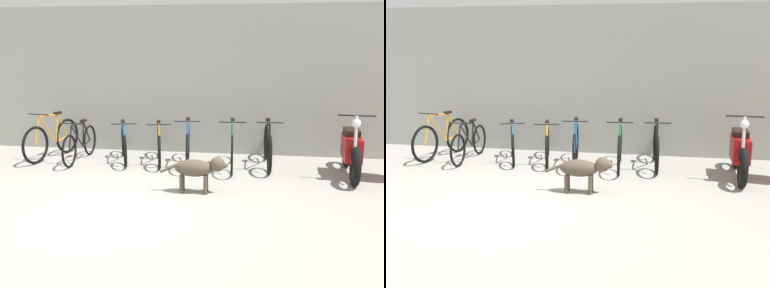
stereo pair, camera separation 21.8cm
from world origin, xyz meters
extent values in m
plane|color=gray|center=(0.00, 0.00, 0.00)|extent=(60.00, 60.00, 0.00)
cube|color=gray|center=(0.00, 3.64, 1.49)|extent=(9.55, 0.20, 2.98)
torus|color=black|center=(-2.20, 2.16, 0.36)|extent=(0.20, 0.71, 0.72)
torus|color=black|center=(-1.99, 3.11, 0.36)|extent=(0.20, 0.71, 0.72)
cylinder|color=orange|center=(-2.12, 2.53, 0.59)|extent=(0.13, 0.48, 0.59)
cylinder|color=orange|center=(-2.06, 2.80, 0.57)|extent=(0.05, 0.13, 0.54)
cylinder|color=orange|center=(-2.11, 2.58, 0.86)|extent=(0.15, 0.55, 0.06)
cylinder|color=orange|center=(-2.03, 2.93, 0.33)|extent=(0.11, 0.37, 0.08)
cylinder|color=orange|center=(-2.02, 2.98, 0.60)|extent=(0.09, 0.29, 0.50)
cylinder|color=orange|center=(-2.19, 2.24, 0.62)|extent=(0.06, 0.17, 0.53)
cube|color=black|center=(-2.05, 2.85, 0.87)|extent=(0.11, 0.19, 0.05)
cylinder|color=black|center=(-2.17, 2.31, 0.92)|extent=(0.45, 0.12, 0.02)
torus|color=black|center=(-1.46, 2.00, 0.31)|extent=(0.05, 0.61, 0.61)
torus|color=black|center=(-1.47, 3.02, 0.31)|extent=(0.05, 0.61, 0.61)
cylinder|color=black|center=(-1.47, 2.40, 0.50)|extent=(0.03, 0.50, 0.51)
cylinder|color=black|center=(-1.47, 2.69, 0.49)|extent=(0.03, 0.13, 0.47)
cylinder|color=black|center=(-1.47, 2.45, 0.73)|extent=(0.03, 0.59, 0.06)
cylinder|color=black|center=(-1.47, 2.83, 0.28)|extent=(0.03, 0.38, 0.07)
cylinder|color=black|center=(-1.47, 2.88, 0.51)|extent=(0.03, 0.30, 0.43)
cylinder|color=black|center=(-1.46, 2.08, 0.53)|extent=(0.03, 0.18, 0.45)
cube|color=black|center=(-1.47, 2.74, 0.75)|extent=(0.07, 0.18, 0.05)
cylinder|color=black|center=(-1.47, 2.16, 0.79)|extent=(0.46, 0.03, 0.02)
torus|color=black|center=(-0.46, 2.18, 0.30)|extent=(0.25, 0.59, 0.61)
torus|color=black|center=(-0.80, 3.10, 0.30)|extent=(0.25, 0.59, 0.61)
cylinder|color=#1959A5|center=(-0.59, 2.54, 0.50)|extent=(0.19, 0.47, 0.50)
cylinder|color=#1959A5|center=(-0.69, 2.80, 0.48)|extent=(0.07, 0.13, 0.46)
cylinder|color=#1959A5|center=(-0.61, 2.58, 0.73)|extent=(0.22, 0.54, 0.06)
cylinder|color=#1959A5|center=(-0.73, 2.93, 0.28)|extent=(0.15, 0.36, 0.07)
cylinder|color=#1959A5|center=(-0.75, 2.97, 0.51)|extent=(0.13, 0.29, 0.42)
cylinder|color=#1959A5|center=(-0.49, 2.25, 0.52)|extent=(0.08, 0.17, 0.45)
cube|color=black|center=(-0.70, 2.85, 0.74)|extent=(0.13, 0.19, 0.05)
cylinder|color=black|center=(-0.51, 2.32, 0.78)|extent=(0.44, 0.18, 0.02)
torus|color=black|center=(0.18, 2.17, 0.31)|extent=(0.19, 0.61, 0.61)
torus|color=black|center=(-0.05, 3.12, 0.31)|extent=(0.19, 0.61, 0.61)
cylinder|color=orange|center=(0.09, 2.54, 0.50)|extent=(0.14, 0.47, 0.51)
cylinder|color=orange|center=(0.02, 2.81, 0.49)|extent=(0.06, 0.13, 0.46)
cylinder|color=orange|center=(0.08, 2.59, 0.73)|extent=(0.16, 0.55, 0.06)
cylinder|color=orange|center=(-0.01, 2.94, 0.28)|extent=(0.11, 0.36, 0.07)
cylinder|color=orange|center=(-0.02, 2.99, 0.51)|extent=(0.10, 0.29, 0.43)
cylinder|color=orange|center=(0.16, 2.24, 0.53)|extent=(0.07, 0.17, 0.45)
cube|color=black|center=(0.01, 2.86, 0.75)|extent=(0.11, 0.19, 0.05)
cylinder|color=black|center=(0.14, 2.31, 0.79)|extent=(0.45, 0.13, 0.02)
torus|color=black|center=(0.70, 2.05, 0.34)|extent=(0.13, 0.68, 0.69)
torus|color=black|center=(0.57, 3.02, 0.34)|extent=(0.13, 0.68, 0.69)
cylinder|color=#1959A5|center=(0.65, 2.43, 0.57)|extent=(0.10, 0.49, 0.57)
cylinder|color=#1959A5|center=(0.61, 2.71, 0.55)|extent=(0.05, 0.13, 0.52)
cylinder|color=#1959A5|center=(0.64, 2.48, 0.82)|extent=(0.11, 0.56, 0.06)
cylinder|color=#1959A5|center=(0.59, 2.84, 0.32)|extent=(0.08, 0.37, 0.08)
cylinder|color=#1959A5|center=(0.58, 2.89, 0.57)|extent=(0.07, 0.30, 0.48)
cylinder|color=#1959A5|center=(0.69, 2.12, 0.59)|extent=(0.05, 0.18, 0.50)
cube|color=black|center=(0.60, 2.76, 0.84)|extent=(0.09, 0.19, 0.05)
cylinder|color=black|center=(0.68, 2.20, 0.88)|extent=(0.46, 0.09, 0.02)
torus|color=black|center=(1.50, 1.96, 0.35)|extent=(0.08, 0.70, 0.70)
torus|color=black|center=(1.43, 2.95, 0.35)|extent=(0.08, 0.70, 0.70)
cylinder|color=#1E7238|center=(1.47, 2.34, 0.58)|extent=(0.06, 0.49, 0.58)
cylinder|color=#1E7238|center=(1.45, 2.62, 0.56)|extent=(0.04, 0.13, 0.53)
cylinder|color=#1E7238|center=(1.47, 2.39, 0.84)|extent=(0.07, 0.57, 0.06)
cylinder|color=#1E7238|center=(1.44, 2.76, 0.32)|extent=(0.05, 0.38, 0.08)
cylinder|color=#1E7238|center=(1.44, 2.81, 0.59)|extent=(0.05, 0.30, 0.49)
cylinder|color=#1E7238|center=(1.49, 2.03, 0.61)|extent=(0.04, 0.18, 0.52)
cube|color=black|center=(1.45, 2.67, 0.86)|extent=(0.08, 0.18, 0.05)
cylinder|color=black|center=(1.49, 2.11, 0.90)|extent=(0.46, 0.05, 0.02)
torus|color=black|center=(2.13, 2.15, 0.34)|extent=(0.09, 0.69, 0.68)
torus|color=black|center=(2.08, 3.21, 0.34)|extent=(0.09, 0.69, 0.68)
cylinder|color=black|center=(2.11, 2.56, 0.56)|extent=(0.05, 0.53, 0.57)
cylinder|color=black|center=(2.10, 2.87, 0.55)|extent=(0.03, 0.14, 0.52)
cylinder|color=black|center=(2.11, 2.61, 0.82)|extent=(0.06, 0.61, 0.06)
cylinder|color=black|center=(2.09, 3.01, 0.32)|extent=(0.05, 0.40, 0.08)
cylinder|color=black|center=(2.09, 3.06, 0.57)|extent=(0.04, 0.32, 0.48)
cylinder|color=black|center=(2.13, 2.23, 0.59)|extent=(0.04, 0.19, 0.50)
cube|color=black|center=(2.09, 2.92, 0.83)|extent=(0.08, 0.18, 0.05)
cylinder|color=black|center=(2.12, 2.31, 0.88)|extent=(0.46, 0.05, 0.02)
torus|color=black|center=(3.46, 1.64, 0.32)|extent=(0.16, 0.64, 0.64)
torus|color=black|center=(3.54, 2.85, 0.32)|extent=(0.16, 0.64, 0.64)
cube|color=maroon|center=(3.50, 2.25, 0.49)|extent=(0.33, 0.81, 0.39)
cube|color=black|center=(3.51, 2.39, 0.74)|extent=(0.27, 0.52, 0.10)
cylinder|color=silver|center=(3.48, 1.87, 0.79)|extent=(0.06, 0.14, 0.60)
cylinder|color=silver|center=(3.47, 1.73, 0.41)|extent=(0.05, 0.21, 0.21)
cylinder|color=black|center=(3.48, 1.91, 1.09)|extent=(0.58, 0.07, 0.03)
sphere|color=silver|center=(3.48, 1.88, 0.97)|extent=(0.15, 0.15, 0.14)
ellipsoid|color=#4C3F33|center=(1.00, 0.93, 0.38)|extent=(0.59, 0.27, 0.26)
cylinder|color=#4C3F33|center=(1.18, 1.01, 0.14)|extent=(0.06, 0.06, 0.29)
cylinder|color=#4C3F33|center=(1.18, 0.86, 0.14)|extent=(0.06, 0.06, 0.29)
cylinder|color=#4C3F33|center=(0.81, 1.00, 0.14)|extent=(0.06, 0.06, 0.29)
cylinder|color=#4C3F33|center=(0.82, 0.86, 0.14)|extent=(0.06, 0.06, 0.29)
sphere|color=#4C3F33|center=(1.35, 0.94, 0.46)|extent=(0.22, 0.22, 0.22)
ellipsoid|color=#4C3F33|center=(1.44, 0.94, 0.44)|extent=(0.12, 0.09, 0.08)
cylinder|color=#4C3F33|center=(0.60, 0.93, 0.36)|extent=(0.25, 0.04, 0.14)
camera|label=1|loc=(1.98, -5.50, 2.16)|focal=42.00mm
camera|label=2|loc=(2.19, -5.46, 2.16)|focal=42.00mm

